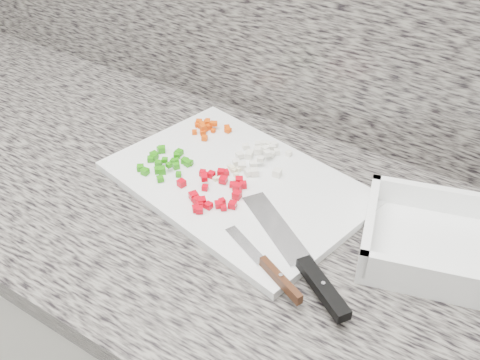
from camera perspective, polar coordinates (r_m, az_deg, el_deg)
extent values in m
cube|color=silver|center=(1.29, -3.99, -17.80)|extent=(3.92, 0.62, 0.86)
cube|color=slate|center=(0.96, -5.13, -2.20)|extent=(3.96, 0.64, 0.04)
cube|color=white|center=(0.95, -0.36, -0.31)|extent=(0.50, 0.38, 0.01)
cube|color=#D64204|center=(1.10, -4.58, 5.89)|extent=(0.01, 0.01, 0.01)
cube|color=#D64204|center=(1.07, -3.99, 5.06)|extent=(0.01, 0.01, 0.01)
cube|color=#D64204|center=(1.09, -3.32, 5.67)|extent=(0.01, 0.01, 0.01)
cube|color=#D64204|center=(1.11, -3.47, 6.29)|extent=(0.01, 0.01, 0.01)
cube|color=#D64204|center=(1.08, -2.71, 6.03)|extent=(0.01, 0.01, 0.01)
cube|color=#D64204|center=(1.07, -3.97, 5.60)|extent=(0.02, 0.02, 0.01)
cube|color=#D64204|center=(1.08, -3.80, 5.40)|extent=(0.01, 0.01, 0.01)
cube|color=#D64204|center=(1.09, -4.27, 5.79)|extent=(0.01, 0.01, 0.01)
cube|color=#D64204|center=(1.08, -2.93, 6.03)|extent=(0.01, 0.01, 0.01)
cube|color=#D64204|center=(1.05, -3.80, 4.49)|extent=(0.01, 0.01, 0.01)
cube|color=#D64204|center=(1.10, -3.55, 6.14)|extent=(0.02, 0.02, 0.01)
cube|color=#D64204|center=(1.08, -1.40, 5.63)|extent=(0.02, 0.02, 0.01)
cube|color=#D64204|center=(1.08, -2.87, 5.28)|extent=(0.01, 0.01, 0.01)
cube|color=#D64204|center=(1.07, -1.30, 5.35)|extent=(0.01, 0.01, 0.01)
cube|color=#D64204|center=(1.10, -4.41, 6.14)|extent=(0.02, 0.02, 0.01)
cube|color=#D64204|center=(1.07, -4.88, 5.11)|extent=(0.01, 0.01, 0.01)
cube|color=#D64204|center=(1.10, -4.18, 5.93)|extent=(0.01, 0.01, 0.01)
cube|color=#D64204|center=(1.08, -4.05, 5.96)|extent=(0.01, 0.01, 0.01)
cube|color=white|center=(0.97, 1.44, 1.70)|extent=(0.02, 0.02, 0.01)
cube|color=white|center=(1.03, 2.98, 3.84)|extent=(0.01, 0.01, 0.01)
cube|color=white|center=(1.00, 1.05, 2.83)|extent=(0.02, 0.02, 0.01)
cube|color=white|center=(1.00, -0.03, 2.67)|extent=(0.02, 0.02, 0.01)
cube|color=white|center=(0.98, -0.41, 1.90)|extent=(0.02, 0.02, 0.01)
cube|color=white|center=(1.01, 3.94, 3.05)|extent=(0.02, 0.02, 0.01)
cube|color=white|center=(1.03, 1.87, 3.84)|extent=(0.01, 0.01, 0.01)
cube|color=white|center=(0.95, 1.55, 0.84)|extent=(0.02, 0.02, 0.01)
cube|color=white|center=(1.01, 1.92, 3.18)|extent=(0.02, 0.02, 0.01)
cube|color=white|center=(1.01, 2.82, 3.13)|extent=(0.01, 0.01, 0.01)
cube|color=white|center=(1.00, 0.93, 2.63)|extent=(0.02, 0.02, 0.01)
cube|color=white|center=(0.95, 3.99, 0.78)|extent=(0.02, 0.02, 0.01)
cube|color=white|center=(1.03, 2.46, 3.87)|extent=(0.01, 0.01, 0.01)
cube|color=white|center=(0.97, 2.24, 2.25)|extent=(0.01, 0.01, 0.01)
cube|color=white|center=(1.02, 3.06, 3.48)|extent=(0.01, 0.01, 0.01)
cube|color=white|center=(0.97, 0.21, 1.52)|extent=(0.02, 0.02, 0.01)
cube|color=white|center=(0.99, 2.94, 2.85)|extent=(0.02, 0.02, 0.01)
cube|color=white|center=(1.00, 2.69, 3.36)|extent=(0.01, 0.01, 0.01)
cube|color=white|center=(1.03, 3.66, 3.78)|extent=(0.02, 0.02, 0.01)
cube|color=white|center=(1.00, 3.37, 2.77)|extent=(0.01, 0.01, 0.01)
cube|color=white|center=(0.95, 0.90, 0.84)|extent=(0.02, 0.02, 0.01)
cube|color=white|center=(1.02, 0.63, 3.60)|extent=(0.02, 0.02, 0.01)
cube|color=white|center=(1.01, 5.22, 2.84)|extent=(0.01, 0.01, 0.01)
cube|color=white|center=(1.02, 3.49, 3.51)|extent=(0.02, 0.02, 0.01)
cube|color=#22830B|center=(0.98, -10.58, 1.29)|extent=(0.02, 0.02, 0.01)
cube|color=#22830B|center=(0.98, -5.60, 1.83)|extent=(0.01, 0.01, 0.01)
cube|color=#22830B|center=(1.03, -8.46, 3.22)|extent=(0.02, 0.02, 0.01)
cube|color=#22830B|center=(1.00, -9.52, 2.23)|extent=(0.02, 0.02, 0.01)
cube|color=#22830B|center=(0.98, -8.03, 2.12)|extent=(0.01, 0.01, 0.01)
cube|color=#22830B|center=(0.97, -10.10, 0.90)|extent=(0.01, 0.01, 0.01)
cube|color=#22830B|center=(0.97, -8.78, 1.04)|extent=(0.02, 0.02, 0.01)
cube|color=#22830B|center=(0.99, -7.11, 2.01)|extent=(0.01, 0.01, 0.01)
cube|color=#22830B|center=(0.98, -6.83, 1.50)|extent=(0.02, 0.02, 0.01)
cube|color=#22830B|center=(1.01, -9.18, 2.44)|extent=(0.01, 0.01, 0.01)
cube|color=#22830B|center=(1.01, -6.78, 2.64)|extent=(0.02, 0.02, 0.01)
cube|color=#22830B|center=(0.99, -8.69, 1.79)|extent=(0.01, 0.01, 0.01)
cube|color=#22830B|center=(1.02, -8.33, 3.26)|extent=(0.02, 0.02, 0.01)
cube|color=#22830B|center=(0.96, -6.57, 0.60)|extent=(0.01, 0.01, 0.01)
cube|color=#22830B|center=(0.97, -8.35, 1.01)|extent=(0.02, 0.02, 0.01)
cube|color=#22830B|center=(0.98, -5.35, 1.85)|extent=(0.01, 0.01, 0.01)
cube|color=#22830B|center=(0.97, -7.58, 1.59)|extent=(0.01, 0.01, 0.01)
cube|color=#22830B|center=(0.95, -8.51, 0.14)|extent=(0.02, 0.02, 0.01)
cube|color=#22830B|center=(0.99, -5.90, 2.05)|extent=(0.01, 0.01, 0.01)
cube|color=#22830B|center=(1.01, -6.51, 2.96)|extent=(0.01, 0.01, 0.01)
cube|color=#22830B|center=(0.99, -6.83, 2.04)|extent=(0.01, 0.01, 0.01)
cube|color=#22830B|center=(1.01, -9.16, 2.68)|extent=(0.02, 0.02, 0.01)
cube|color=#C30213|center=(0.89, -4.03, -2.37)|extent=(0.01, 0.01, 0.01)
cube|color=#C30213|center=(0.92, -3.75, -0.82)|extent=(0.01, 0.01, 0.01)
cube|color=#C30213|center=(0.89, -1.93, -2.30)|extent=(0.01, 0.01, 0.01)
cube|color=#C30213|center=(0.88, -3.37, -2.74)|extent=(0.01, 0.01, 0.01)
cube|color=#C30213|center=(0.93, 0.34, -0.52)|extent=(0.02, 0.02, 0.01)
cube|color=#C30213|center=(0.93, -3.83, 0.21)|extent=(0.02, 0.02, 0.01)
cube|color=#C30213|center=(0.95, -2.05, 0.80)|extent=(0.02, 0.02, 0.01)
cube|color=#C30213|center=(0.95, -3.86, 0.30)|extent=(0.01, 0.01, 0.01)
cube|color=#C30213|center=(0.92, -0.26, -0.79)|extent=(0.01, 0.01, 0.01)
cube|color=#C30213|center=(0.94, -1.80, 0.03)|extent=(0.02, 0.02, 0.01)
cube|color=#C30213|center=(0.93, -0.08, -0.03)|extent=(0.02, 0.02, 0.01)
cube|color=#C30213|center=(0.90, -4.57, -2.15)|extent=(0.01, 0.01, 0.01)
cube|color=#C30213|center=(0.93, -0.79, -0.49)|extent=(0.01, 0.01, 0.01)
cube|color=#C30213|center=(0.88, -4.36, -3.19)|extent=(0.02, 0.02, 0.01)
cube|color=#C30213|center=(0.88, -1.75, -2.96)|extent=(0.01, 0.01, 0.01)
cube|color=#C30213|center=(0.93, -6.26, -0.33)|extent=(0.02, 0.02, 0.01)
cube|color=#C30213|center=(0.88, -0.80, -2.65)|extent=(0.02, 0.02, 0.01)
cube|color=#C30213|center=(0.95, -3.83, 0.55)|extent=(0.01, 0.01, 0.01)
cube|color=#C30213|center=(0.89, -4.10, -2.28)|extent=(0.02, 0.02, 0.01)
cube|color=#C30213|center=(0.89, -4.31, -2.60)|extent=(0.02, 0.02, 0.01)
cube|color=#C30213|center=(0.96, -4.01, 0.76)|extent=(0.01, 0.01, 0.01)
cube|color=#C30213|center=(0.90, -0.34, -1.61)|extent=(0.01, 0.01, 0.01)
cube|color=#C30213|center=(0.88, -4.73, -3.04)|extent=(0.02, 0.02, 0.01)
cube|color=#C30213|center=(0.90, -4.97, -1.69)|extent=(0.02, 0.02, 0.01)
cube|color=#C30213|center=(0.96, -1.55, 0.81)|extent=(0.01, 0.01, 0.01)
cube|color=#C30213|center=(0.95, -3.09, 0.60)|extent=(0.01, 0.01, 0.01)
cube|color=#C30213|center=(0.89, -2.30, -2.60)|extent=(0.02, 0.02, 0.01)
cube|color=beige|center=(0.95, -0.42, 0.51)|extent=(0.01, 0.01, 0.01)
cube|color=beige|center=(0.97, -0.82, 1.25)|extent=(0.01, 0.01, 0.01)
cube|color=beige|center=(0.97, -0.83, 1.09)|extent=(0.01, 0.01, 0.01)
cube|color=beige|center=(0.94, -2.64, 0.14)|extent=(0.01, 0.01, 0.01)
cube|color=beige|center=(0.96, -2.06, 1.01)|extent=(0.01, 0.01, 0.01)
cube|color=beige|center=(0.94, -2.16, 0.10)|extent=(0.01, 0.01, 0.01)
cube|color=beige|center=(0.96, -0.67, 1.03)|extent=(0.01, 0.01, 0.01)
cube|color=beige|center=(0.96, -0.17, 1.14)|extent=(0.01, 0.01, 0.01)
cube|color=beige|center=(0.97, -1.08, 1.44)|extent=(0.01, 0.01, 0.01)
cube|color=beige|center=(0.94, -0.39, -0.11)|extent=(0.01, 0.01, 0.01)
cube|color=beige|center=(0.94, -1.60, 0.04)|extent=(0.01, 0.01, 0.01)
cube|color=silver|center=(0.85, 3.80, -5.03)|extent=(0.17, 0.13, 0.00)
cube|color=black|center=(0.76, 8.81, -11.30)|extent=(0.11, 0.08, 0.02)
cylinder|color=silver|center=(0.75, 8.87, -10.84)|extent=(0.01, 0.01, 0.00)
cube|color=silver|center=(0.82, 0.57, -6.94)|extent=(0.09, 0.05, 0.00)
cube|color=#401F10|center=(0.76, 4.34, -10.55)|extent=(0.09, 0.05, 0.02)
cylinder|color=silver|center=(0.76, 4.37, -10.10)|extent=(0.01, 0.01, 0.00)
cube|color=white|center=(0.88, 21.77, -7.24)|extent=(0.32, 0.26, 0.01)
cube|color=white|center=(0.94, 22.09, -2.17)|extent=(0.27, 0.09, 0.04)
cube|color=white|center=(0.80, 22.32, -10.24)|extent=(0.27, 0.09, 0.04)
cube|color=white|center=(0.85, 13.63, -4.42)|extent=(0.07, 0.19, 0.04)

